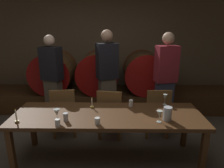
% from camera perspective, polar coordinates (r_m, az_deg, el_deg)
% --- Properties ---
extents(back_wall, '(6.97, 0.24, 2.55)m').
position_cam_1_polar(back_wall, '(5.10, -3.49, 9.27)').
color(back_wall, brown).
rests_on(back_wall, ground).
extents(barrel_shelf, '(6.27, 0.90, 0.43)m').
position_cam_1_polar(barrel_shelf, '(4.82, -3.73, -4.17)').
color(barrel_shelf, '#4C2D16').
rests_on(barrel_shelf, ground).
extents(wine_barrel_left, '(0.89, 0.92, 0.89)m').
position_cam_1_polar(wine_barrel_left, '(4.81, -15.76, 3.33)').
color(wine_barrel_left, brown).
rests_on(wine_barrel_left, barrel_shelf).
extents(wine_barrel_center, '(0.89, 0.92, 0.89)m').
position_cam_1_polar(wine_barrel_center, '(4.63, -3.82, 3.42)').
color(wine_barrel_center, brown).
rests_on(wine_barrel_center, barrel_shelf).
extents(wine_barrel_right, '(0.89, 0.92, 0.89)m').
position_cam_1_polar(wine_barrel_right, '(4.66, 8.77, 3.35)').
color(wine_barrel_right, '#513319').
rests_on(wine_barrel_right, barrel_shelf).
extents(dining_table, '(2.58, 0.83, 0.72)m').
position_cam_1_polar(dining_table, '(2.88, -1.23, -9.44)').
color(dining_table, '#4C2D16').
rests_on(dining_table, ground).
extents(chair_left, '(0.45, 0.45, 0.88)m').
position_cam_1_polar(chair_left, '(3.65, -13.24, -6.99)').
color(chair_left, brown).
rests_on(chair_left, ground).
extents(chair_center, '(0.45, 0.45, 0.88)m').
position_cam_1_polar(chair_center, '(3.50, -0.50, -7.62)').
color(chair_center, brown).
rests_on(chair_center, ground).
extents(chair_right, '(0.41, 0.41, 0.88)m').
position_cam_1_polar(chair_right, '(3.63, 12.33, -7.10)').
color(chair_right, brown).
rests_on(chair_right, ground).
extents(guest_left, '(0.43, 0.34, 1.72)m').
position_cam_1_polar(guest_left, '(4.15, -16.19, 1.39)').
color(guest_left, brown).
rests_on(guest_left, ground).
extents(guest_center, '(0.44, 0.36, 1.81)m').
position_cam_1_polar(guest_center, '(3.90, -1.35, 1.97)').
color(guest_center, brown).
rests_on(guest_center, ground).
extents(guest_right, '(0.42, 0.31, 1.77)m').
position_cam_1_polar(guest_right, '(3.89, 14.55, 1.03)').
color(guest_right, '#33384C').
rests_on(guest_right, ground).
extents(candle_left, '(0.05, 0.05, 0.19)m').
position_cam_1_polar(candle_left, '(2.86, -24.97, -8.71)').
color(candle_left, olive).
rests_on(candle_left, dining_table).
extents(candle_right, '(0.05, 0.05, 0.17)m').
position_cam_1_polar(candle_right, '(3.03, -5.58, -5.82)').
color(candle_right, olive).
rests_on(candle_right, dining_table).
extents(pitcher, '(0.11, 0.11, 0.18)m').
position_cam_1_polar(pitcher, '(2.74, 15.16, -7.94)').
color(pitcher, silver).
rests_on(pitcher, dining_table).
extents(wine_glass_left, '(0.08, 0.08, 0.16)m').
position_cam_1_polar(wine_glass_left, '(2.70, -15.06, -7.70)').
color(wine_glass_left, silver).
rests_on(wine_glass_left, dining_table).
extents(wine_glass_center, '(0.08, 0.08, 0.15)m').
position_cam_1_polar(wine_glass_center, '(2.66, 13.04, -8.16)').
color(wine_glass_center, silver).
rests_on(wine_glass_center, dining_table).
extents(wine_glass_right, '(0.06, 0.06, 0.17)m').
position_cam_1_polar(wine_glass_right, '(3.21, 14.54, -3.56)').
color(wine_glass_right, silver).
rests_on(wine_glass_right, dining_table).
extents(cup_far_left, '(0.06, 0.06, 0.09)m').
position_cam_1_polar(cup_far_left, '(2.60, -14.88, -10.36)').
color(cup_far_left, white).
rests_on(cup_far_left, dining_table).
extents(cup_center_left, '(0.06, 0.06, 0.11)m').
position_cam_1_polar(cup_center_left, '(2.70, -12.74, -8.96)').
color(cup_center_left, silver).
rests_on(cup_center_left, dining_table).
extents(cup_center_right, '(0.07, 0.07, 0.09)m').
position_cam_1_polar(cup_center_right, '(2.56, -4.10, -10.22)').
color(cup_center_right, white).
rests_on(cup_center_right, dining_table).
extents(cup_far_right, '(0.06, 0.06, 0.10)m').
position_cam_1_polar(cup_far_right, '(3.09, 5.27, -5.29)').
color(cup_far_right, white).
rests_on(cup_far_right, dining_table).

